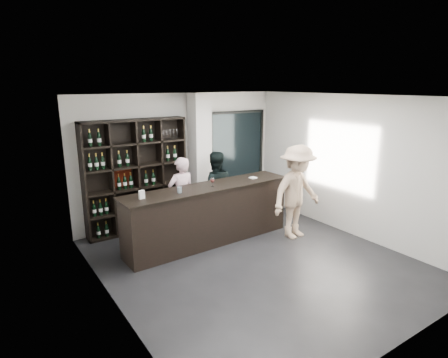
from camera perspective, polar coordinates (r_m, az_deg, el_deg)
floor at (r=6.92m, az=4.57°, el=-12.38°), size 5.00×5.50×0.01m
wine_shelf at (r=8.09m, az=-13.19°, el=0.38°), size 2.20×0.35×2.40m
structural_column at (r=8.58m, az=-3.67°, el=3.24°), size 0.40×0.40×2.90m
glass_panel at (r=9.42m, az=1.98°, el=3.95°), size 1.60×0.08×2.10m
tasting_counter at (r=7.44m, az=-2.27°, el=-5.42°), size 3.54×0.73×1.17m
taster_pink at (r=7.82m, az=-6.51°, el=-2.64°), size 0.62×0.42×1.66m
taster_black at (r=8.21m, az=-1.39°, el=-1.60°), size 1.01×0.92×1.69m
customer at (r=7.72m, az=11.04°, el=-1.98°), size 1.29×0.80×1.93m
wine_glass at (r=7.20m, az=-1.78°, el=-0.40°), size 0.10×0.10×0.20m
spit_cup at (r=6.84m, az=-6.79°, el=-1.67°), size 0.09×0.09×0.11m
napkin_stack at (r=7.87m, az=4.43°, el=0.19°), size 0.14×0.14×0.02m
card_stand at (r=6.61m, az=-12.43°, el=-2.33°), size 0.10×0.06×0.15m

